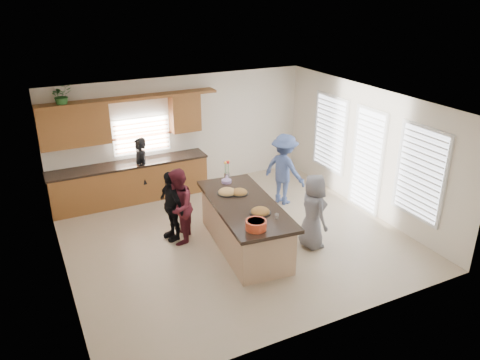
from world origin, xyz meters
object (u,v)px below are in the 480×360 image
woman_right_front (313,211)px  woman_left_front (171,205)px  island (245,226)px  salad_bowl (256,224)px  woman_right_back (284,169)px  woman_left_mid (178,207)px  woman_left_back (141,170)px

woman_right_front → woman_left_front: bearing=61.1°
island → salad_bowl: (-0.29, -1.00, 0.59)m
woman_right_back → island: bearing=106.6°
salad_bowl → woman_right_front: bearing=16.5°
woman_right_back → salad_bowl: bearing=117.6°
woman_left_mid → woman_left_front: bearing=-131.6°
woman_left_mid → woman_right_front: (2.28, -1.32, -0.02)m
woman_right_back → woman_right_front: 2.03m
island → woman_right_back: (1.73, 1.40, 0.39)m
island → woman_left_front: (-1.15, 0.95, 0.28)m
woman_left_front → salad_bowl: bearing=14.5°
woman_left_back → woman_left_mid: bearing=-1.4°
woman_right_front → salad_bowl: bearing=110.4°
salad_bowl → woman_right_front: woman_right_front is taller
woman_right_back → woman_right_front: (-0.54, -1.96, -0.08)m
woman_left_front → woman_left_back: bearing=172.2°
woman_left_back → woman_right_front: bearing=29.4°
woman_left_back → woman_right_back: woman_right_back is taller
salad_bowl → woman_left_mid: bearing=114.1°
woman_left_mid → woman_right_back: size_ratio=0.92×
island → woman_left_back: (-1.21, 2.99, 0.32)m
island → woman_left_front: size_ratio=1.93×
island → woman_right_back: 2.26m
woman_left_mid → woman_left_front: size_ratio=1.06×
salad_bowl → island: bearing=73.7°
island → salad_bowl: size_ratio=7.72×
woman_left_back → woman_left_front: bearing=-3.1°
salad_bowl → woman_left_back: bearing=102.9°
woman_left_back → woman_right_back: size_ratio=0.92×
salad_bowl → woman_left_mid: size_ratio=0.24×
woman_left_mid → woman_right_back: 2.88m
woman_left_front → woman_right_back: (2.89, 0.45, 0.11)m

